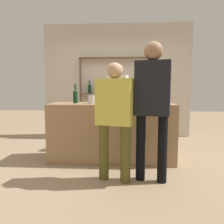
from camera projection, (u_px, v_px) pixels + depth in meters
ground_plane at (112, 159)px, 3.76m from camera, size 16.00×16.00×0.00m
bar_counter at (112, 132)px, 3.71m from camera, size 2.06×0.67×0.97m
back_wall at (117, 81)px, 5.53m from camera, size 3.66×0.12×2.80m
back_shelf at (117, 86)px, 5.36m from camera, size 1.84×0.18×1.96m
counter_bottle_0 at (75, 96)px, 3.69m from camera, size 0.08×0.08×0.34m
counter_bottle_1 at (129, 96)px, 3.42m from camera, size 0.07×0.07×0.34m
counter_bottle_2 at (125, 96)px, 3.63m from camera, size 0.08×0.08×0.35m
counter_bottle_3 at (112, 96)px, 3.82m from camera, size 0.09×0.09×0.33m
wine_glass at (118, 96)px, 3.70m from camera, size 0.07×0.07×0.17m
cork_jar at (92, 100)px, 3.58m from camera, size 0.14×0.14×0.14m
customer_right at (152, 100)px, 2.78m from camera, size 0.47×0.29×1.80m
customer_center at (114, 114)px, 2.82m from camera, size 0.51×0.32×1.54m
server_behind_counter at (117, 99)px, 4.34m from camera, size 0.45×0.30×1.70m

